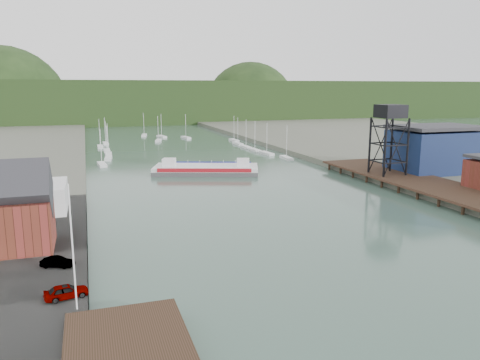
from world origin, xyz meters
TOP-DOWN VIEW (x-y plane):
  - ground at (0.00, 0.00)m, footprint 600.00×600.00m
  - west_quay at (-40.00, 20.00)m, footprint 16.00×80.00m
  - east_pier at (37.00, 45.00)m, footprint 14.00×70.00m
  - harbor_building at (-42.00, 30.00)m, footprint 12.20×8.20m
  - white_shed at (-44.00, 50.00)m, footprint 18.00×12.00m
  - flagpole at (-33.00, 10.00)m, footprint 0.16×0.16m
  - lift_tower at (35.00, 58.00)m, footprint 6.50×6.50m
  - blue_shed at (50.00, 60.00)m, footprint 20.50×14.50m
  - marina_sailboats at (0.08, 138.46)m, footprint 57.71×92.65m
  - distant_hills at (-3.98, 301.35)m, footprint 500.00×120.00m
  - chain_ferry at (-2.15, 83.26)m, footprint 28.78×18.81m
  - car_west_a at (-34.00, 12.79)m, footprint 4.42×2.43m
  - car_west_b at (-35.26, 21.72)m, footprint 3.95×2.60m

SIDE VIEW (x-z plane):
  - ground at x=0.00m, z-range 0.00..0.00m
  - marina_sailboats at x=0.08m, z-range -0.10..0.80m
  - west_quay at x=-40.00m, z-range 0.00..1.60m
  - chain_ferry at x=-2.15m, z-range -0.82..3.03m
  - east_pier at x=37.00m, z-range 0.67..3.12m
  - car_west_b at x=-35.26m, z-range 1.60..2.83m
  - car_west_a at x=-34.00m, z-range 1.60..3.02m
  - white_shed at x=-44.00m, z-range 1.60..6.10m
  - harbor_building at x=-42.00m, z-range 1.64..10.54m
  - blue_shed at x=50.00m, z-range 1.41..12.71m
  - flagpole at x=-33.00m, z-range 1.60..13.60m
  - distant_hills at x=-3.98m, z-range -29.62..50.38m
  - lift_tower at x=35.00m, z-range 7.65..23.65m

